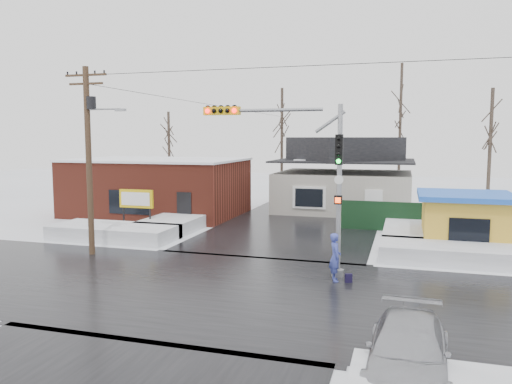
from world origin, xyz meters
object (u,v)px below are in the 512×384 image
(kiosk, at_px, (464,221))
(pedestrian, at_px, (335,258))
(utility_pole, at_px, (90,149))
(car, at_px, (408,352))
(traffic_signal, at_px, (301,166))
(marquee_sign, at_px, (136,200))

(kiosk, height_order, pedestrian, kiosk)
(utility_pole, distance_m, car, 17.66)
(traffic_signal, relative_size, marquee_sign, 2.75)
(utility_pole, xyz_separation_m, car, (14.65, -8.80, -4.45))
(pedestrian, bearing_deg, marquee_sign, 42.80)
(kiosk, relative_size, car, 1.00)
(marquee_sign, distance_m, kiosk, 18.51)
(traffic_signal, height_order, marquee_sign, traffic_signal)
(utility_pole, distance_m, pedestrian, 12.67)
(kiosk, bearing_deg, car, -100.30)
(traffic_signal, height_order, kiosk, traffic_signal)
(kiosk, bearing_deg, pedestrian, -125.72)
(kiosk, relative_size, pedestrian, 2.40)
(utility_pole, xyz_separation_m, marquee_sign, (-1.07, 5.99, -3.19))
(utility_pole, height_order, kiosk, utility_pole)
(marquee_sign, bearing_deg, utility_pole, -79.87)
(traffic_signal, xyz_separation_m, utility_pole, (-10.36, 0.53, 0.57))
(kiosk, bearing_deg, utility_pole, -159.56)
(traffic_signal, relative_size, kiosk, 1.52)
(traffic_signal, height_order, utility_pole, utility_pole)
(utility_pole, xyz_separation_m, pedestrian, (11.91, -1.18, -4.15))
(traffic_signal, xyz_separation_m, marquee_sign, (-11.43, 6.53, -2.62))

